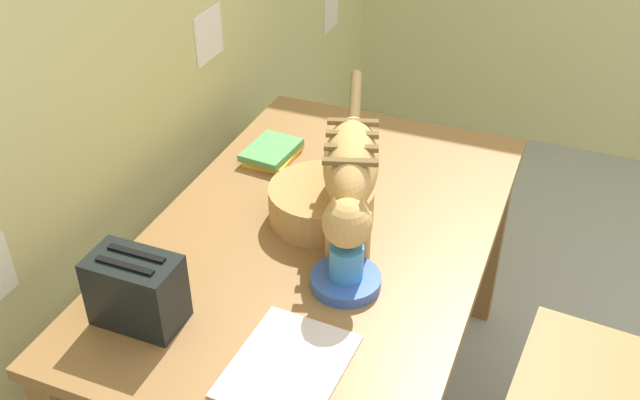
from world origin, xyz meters
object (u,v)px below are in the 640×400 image
Objects in this scene: cat at (351,171)px; wooden_chair_near at (621,386)px; wicker_basket at (321,203)px; toaster at (136,290)px; book_stack at (272,152)px; dining_table at (320,256)px; coffee_mug at (347,261)px; magazine at (288,365)px; saucer_bowl at (346,281)px.

wooden_chair_near is (0.00, -0.74, -0.47)m from cat.
wicker_basket is 1.42× the size of toaster.
book_stack is 1.17m from wooden_chair_near.
cat is at bearing -81.82° from dining_table.
magazine is at bearing 175.35° from coffee_mug.
toaster reaches higher than wicker_basket.
wicker_basket is at bearing -133.12° from book_stack.
saucer_bowl is 0.28m from wicker_basket.
wooden_chair_near reaches higher than wicker_basket.
toaster is 1.22m from wooden_chair_near.
saucer_bowl is at bearing -1.99° from magazine.
saucer_bowl is 0.76m from wooden_chair_near.
saucer_bowl is (-0.19, -0.06, -0.18)m from cat.
toaster is at bearing 155.53° from wicker_basket.
wicker_basket is (-0.24, -0.26, 0.03)m from book_stack.
cat is at bearing -115.39° from wicker_basket.
saucer_bowl is 0.60× the size of wicker_basket.
dining_table is 6.94× the size of toaster.
coffee_mug is 0.63m from book_stack.
magazine is (-0.29, 0.02, -0.07)m from coffee_mug.
dining_table is 11.20× the size of coffee_mug.
dining_table is 0.42m from book_stack.
saucer_bowl is 0.29m from magazine.
cat reaches higher than toaster.
cat is 3.41× the size of toaster.
magazine is at bearing -166.24° from dining_table.
saucer_bowl is at bearing 180.00° from coffee_mug.
cat is 0.52m from magazine.
book_stack is (0.29, 0.35, -0.18)m from cat.
coffee_mug is at bearing -141.69° from dining_table.
dining_table is at bearing -28.97° from toaster.
toaster is (-0.52, 0.23, 0.03)m from wicker_basket.
wicker_basket is (0.23, 0.16, -0.02)m from coffee_mug.
coffee_mug is at bearing -138.75° from book_stack.
cat is at bearing 18.05° from coffee_mug.
coffee_mug is 0.62× the size of toaster.
saucer_bowl is at bearing -54.42° from toaster.
coffee_mug is 0.43× the size of magazine.
book_stack is (0.47, 0.41, -0.05)m from coffee_mug.
wooden_chair_near is at bearing -53.04° from magazine.
coffee_mug reaches higher than magazine.
toaster is (-0.47, 0.33, -0.11)m from cat.
saucer_bowl is 0.89× the size of book_stack.
coffee_mug reaches higher than book_stack.
dining_table is 7.20× the size of book_stack.
saucer_bowl is 0.59× the size of magazine.
dining_table is 1.50× the size of wooden_chair_near.
cat is at bearing 7.13° from magazine.
cat is 2.41× the size of wicker_basket.
wooden_chair_near is at bearing -89.14° from dining_table.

